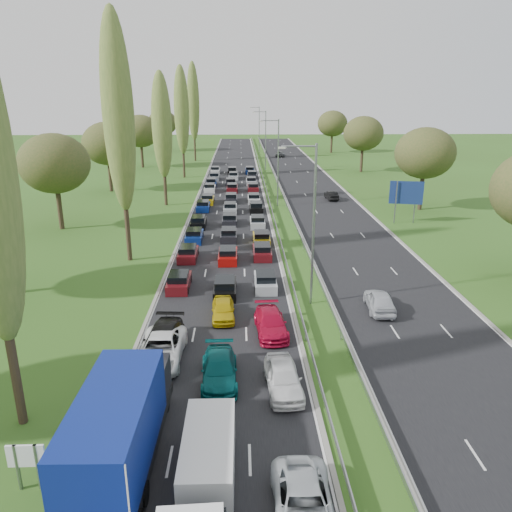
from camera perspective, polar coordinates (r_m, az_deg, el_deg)
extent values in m
plane|color=#30531A|center=(73.75, 2.36, 6.10)|extent=(260.00, 260.00, 0.00)
cube|color=black|center=(76.02, -2.89, 6.45)|extent=(10.50, 215.00, 0.04)
cube|color=black|center=(76.96, 7.28, 6.47)|extent=(10.50, 215.00, 0.04)
cube|color=gray|center=(76.01, 1.36, 6.89)|extent=(0.06, 215.00, 0.32)
cube|color=gray|center=(76.17, 3.10, 6.89)|extent=(0.06, 215.00, 0.32)
cylinder|color=gray|center=(36.55, 6.59, 3.27)|extent=(0.18, 0.18, 12.00)
cylinder|color=gray|center=(70.77, 2.54, 10.52)|extent=(0.18, 0.18, 12.00)
cylinder|color=gray|center=(105.51, 1.11, 13.01)|extent=(0.18, 0.18, 12.00)
cylinder|color=gray|center=(140.37, 0.37, 14.26)|extent=(0.18, 0.18, 12.00)
cylinder|color=#2D2116|center=(26.26, -26.08, -10.28)|extent=(0.44, 0.44, 7.20)
cylinder|color=#2D2116|center=(48.53, -14.54, 4.01)|extent=(0.44, 0.44, 7.92)
ellipsoid|color=#556C2E|center=(47.22, -15.48, 15.47)|extent=(2.80, 2.80, 17.60)
cylinder|color=#2D2116|center=(72.77, -10.35, 8.25)|extent=(0.44, 0.44, 6.48)
ellipsoid|color=#556C2E|center=(71.88, -10.71, 14.48)|extent=(2.80, 2.80, 14.40)
cylinder|color=#2D2116|center=(97.26, -8.27, 10.98)|extent=(0.44, 0.44, 7.20)
ellipsoid|color=#556C2E|center=(96.60, -8.51, 16.17)|extent=(2.80, 2.80, 16.00)
cylinder|color=#2D2116|center=(121.96, -7.00, 12.60)|extent=(0.44, 0.44, 7.92)
ellipsoid|color=#556C2E|center=(121.45, -7.18, 17.15)|extent=(2.80, 2.80, 17.60)
cylinder|color=#2D2116|center=(63.04, -21.51, 5.04)|extent=(0.56, 0.56, 4.84)
ellipsoid|color=#38471E|center=(62.18, -22.07, 9.78)|extent=(8.00, 8.00, 6.80)
cylinder|color=#2D2116|center=(85.63, -16.32, 8.71)|extent=(0.56, 0.56, 4.84)
ellipsoid|color=#38471E|center=(85.00, -16.63, 12.22)|extent=(8.00, 8.00, 6.80)
cylinder|color=#2D2116|center=(112.72, -12.88, 11.07)|extent=(0.56, 0.56, 4.84)
ellipsoid|color=#38471E|center=(112.25, -13.07, 13.74)|extent=(8.00, 8.00, 6.80)
cylinder|color=#2D2116|center=(144.11, -10.52, 12.64)|extent=(0.56, 0.56, 4.84)
ellipsoid|color=#38471E|center=(143.74, -10.64, 14.74)|extent=(8.00, 8.00, 6.80)
cylinder|color=#2D2116|center=(72.55, 18.35, 6.95)|extent=(0.56, 0.56, 4.84)
ellipsoid|color=#38471E|center=(71.81, 18.77, 11.08)|extent=(8.00, 8.00, 6.80)
cylinder|color=#2D2116|center=(105.72, 11.98, 10.69)|extent=(0.56, 0.56, 4.84)
ellipsoid|color=#38471E|center=(105.21, 12.17, 13.54)|extent=(8.00, 8.00, 6.80)
cylinder|color=#2D2116|center=(139.78, 8.63, 12.58)|extent=(0.56, 0.56, 4.84)
ellipsoid|color=#38471E|center=(139.40, 8.73, 14.74)|extent=(8.00, 8.00, 6.80)
cube|color=#590F14|center=(41.49, -8.78, -3.09)|extent=(1.75, 4.00, 0.80)
cube|color=#590F14|center=(48.62, -7.77, 0.14)|extent=(1.75, 4.00, 0.80)
cube|color=navy|center=(54.63, -7.06, 2.18)|extent=(1.75, 4.00, 0.80)
cube|color=black|center=(60.34, -6.58, 3.72)|extent=(1.75, 4.00, 0.80)
cube|color=navy|center=(69.16, -6.05, 5.58)|extent=(1.75, 4.00, 0.80)
cube|color=#BF990C|center=(73.54, -5.53, 6.34)|extent=(1.75, 4.00, 0.80)
cube|color=silver|center=(82.55, -5.29, 7.63)|extent=(1.75, 4.00, 0.80)
cube|color=navy|center=(87.86, -5.10, 8.27)|extent=(1.75, 4.00, 0.80)
cube|color=slate|center=(94.22, -4.75, 8.94)|extent=(1.75, 4.00, 0.80)
cube|color=silver|center=(102.33, -4.65, 9.66)|extent=(1.75, 4.00, 0.80)
cube|color=black|center=(39.85, -3.56, -3.80)|extent=(1.75, 4.00, 0.80)
cube|color=#A50C0A|center=(47.70, -3.23, -0.07)|extent=(1.75, 4.00, 0.80)
cube|color=black|center=(54.62, -3.13, 2.29)|extent=(1.75, 4.00, 0.80)
cube|color=black|center=(61.33, -3.03, 4.05)|extent=(1.75, 4.00, 0.80)
cube|color=#B2B7BC|center=(67.62, -2.96, 5.37)|extent=(1.75, 4.00, 0.80)
cube|color=black|center=(74.04, -2.86, 6.48)|extent=(1.75, 4.00, 0.80)
cube|color=#590F14|center=(82.42, -2.74, 7.67)|extent=(1.75, 4.00, 0.80)
cube|color=black|center=(87.60, -2.89, 8.29)|extent=(1.75, 4.00, 0.80)
cube|color=#B2B7BC|center=(94.78, -2.59, 9.04)|extent=(1.75, 4.00, 0.80)
cube|color=black|center=(101.42, -2.74, 9.63)|extent=(1.75, 4.00, 0.80)
cube|color=#B2B7BC|center=(41.08, 1.07, -3.09)|extent=(1.75, 4.00, 0.80)
cube|color=#590F14|center=(48.77, 0.70, 0.37)|extent=(1.75, 4.00, 0.80)
cube|color=#BF990C|center=(53.21, 0.63, 1.89)|extent=(1.75, 4.00, 0.80)
cube|color=#B2B7BC|center=(60.12, 0.16, 3.78)|extent=(1.75, 4.00, 0.80)
cube|color=black|center=(67.97, 0.02, 5.46)|extent=(1.75, 4.00, 0.80)
cube|color=silver|center=(73.76, -0.25, 6.46)|extent=(1.75, 4.00, 0.80)
cube|color=#590F14|center=(82.71, -0.34, 7.73)|extent=(1.75, 4.00, 0.80)
cube|color=#B2B7BC|center=(88.79, -0.55, 8.44)|extent=(1.75, 4.00, 0.80)
cube|color=black|center=(95.95, -0.46, 9.16)|extent=(1.75, 4.00, 0.80)
cube|color=navy|center=(101.88, -0.71, 9.68)|extent=(1.75, 4.00, 0.80)
imported|color=white|center=(30.68, -10.81, -10.41)|extent=(2.71, 5.65, 1.55)
imported|color=black|center=(31.66, -10.60, -9.44)|extent=(2.50, 5.50, 1.56)
imported|color=#054E50|center=(28.34, -4.21, -12.83)|extent=(2.13, 4.91, 1.41)
imported|color=#C1A60C|center=(35.65, -3.78, -6.09)|extent=(1.76, 4.02, 1.35)
imported|color=silver|center=(20.76, 5.50, -26.51)|extent=(2.31, 4.95, 1.37)
imported|color=#B20A2D|center=(33.49, 1.70, -7.67)|extent=(2.32, 4.97, 1.40)
imported|color=white|center=(27.49, 3.14, -13.71)|extent=(2.12, 4.64, 1.54)
imported|color=#B5B8C0|center=(37.88, 13.95, -4.97)|extent=(2.11, 4.59, 1.53)
imported|color=black|center=(76.59, 8.62, 6.87)|extent=(1.68, 4.03, 1.30)
imported|color=slate|center=(129.89, 2.73, 11.59)|extent=(2.42, 4.96, 1.36)
cube|color=black|center=(23.62, -14.69, -20.60)|extent=(2.62, 9.81, 0.50)
cube|color=navy|center=(21.52, -15.84, -18.44)|extent=(2.72, 7.41, 2.94)
cube|color=silver|center=(18.80, -18.67, -25.00)|extent=(2.66, 0.06, 2.84)
cube|color=black|center=(26.09, -13.08, -14.10)|extent=(2.66, 2.40, 2.20)
cylinder|color=black|center=(26.65, -12.91, -16.02)|extent=(2.29, 1.00, 1.00)
cube|color=silver|center=(22.04, -5.43, -21.93)|extent=(2.08, 5.19, 2.08)
cube|color=black|center=(23.90, -5.08, -18.61)|extent=(2.02, 0.83, 1.66)
cylinder|color=black|center=(23.86, -7.39, -20.69)|extent=(0.26, 0.71, 0.71)
cylinder|color=black|center=(21.27, -3.01, -26.35)|extent=(0.26, 0.71, 0.71)
cylinder|color=gray|center=(23.62, -25.58, -20.96)|extent=(0.16, 0.16, 2.10)
cylinder|color=gray|center=(23.32, -23.66, -21.22)|extent=(0.16, 0.16, 2.10)
cube|color=white|center=(23.14, -24.81, -20.02)|extent=(1.50, 0.11, 1.00)
cylinder|color=gray|center=(63.66, 15.68, 5.91)|extent=(0.16, 0.16, 5.20)
cylinder|color=gray|center=(64.42, 17.73, 5.86)|extent=(0.16, 0.16, 5.20)
cube|color=navy|center=(63.80, 16.81, 6.94)|extent=(3.92, 0.97, 2.80)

